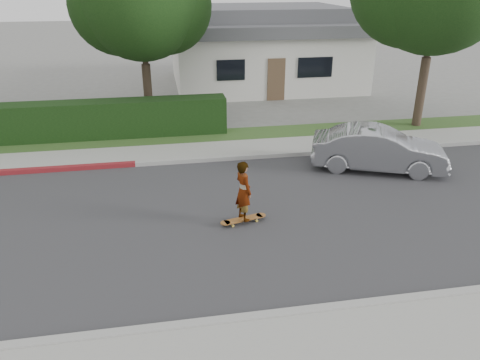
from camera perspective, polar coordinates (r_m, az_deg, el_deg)
The scene contains 12 objects.
ground at distance 12.47m, azimuth -17.73°, elevation -5.68°, with size 120.00×120.00×0.00m, color slate.
road at distance 12.47m, azimuth -17.73°, elevation -5.66°, with size 60.00×8.00×0.01m, color #2D2D30.
curb_near at distance 9.10m, azimuth -20.73°, elevation -17.89°, with size 60.00×0.20×0.15m, color #9E9E99.
curb_far at distance 16.13m, azimuth -16.18°, elevation 1.65°, with size 60.00×0.20×0.15m, color #9E9E99.
sidewalk_far at distance 16.97m, azimuth -15.92°, elevation 2.73°, with size 60.00×1.60×0.12m, color gray.
planting_strip at distance 18.47m, azimuth -15.52°, elevation 4.46°, with size 60.00×1.60×0.10m, color #2D4C1E.
hedge at distance 19.37m, azimuth -24.50°, elevation 6.24°, with size 15.00×1.00×1.50m, color black.
tree_center at distance 20.03m, azimuth -12.05°, elevation 20.48°, with size 5.66×4.84×7.44m.
house at distance 27.75m, azimuth 2.82°, elevation 15.91°, with size 10.60×8.60×4.30m.
skateboard at distance 12.09m, azimuth 0.41°, elevation -4.81°, with size 1.28×0.55×0.12m.
skateboarder at distance 11.72m, azimuth 0.43°, elevation -1.34°, with size 0.58×0.38×1.58m, color white.
car_silver at distance 15.83m, azimuth 16.52°, elevation 3.63°, with size 1.48×4.25×1.40m, color #A3A4A9.
Camera 1 is at (1.92, -10.82, 5.90)m, focal length 35.00 mm.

